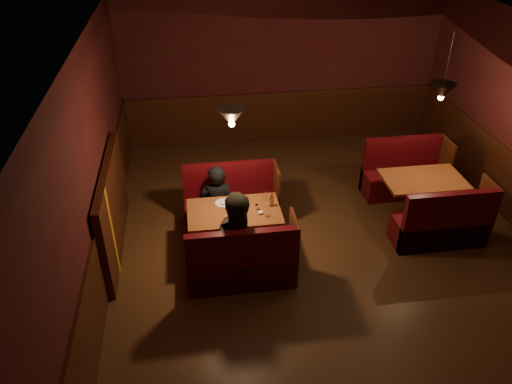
{
  "coord_description": "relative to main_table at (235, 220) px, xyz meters",
  "views": [
    {
      "loc": [
        -1.77,
        -5.48,
        4.5
      ],
      "look_at": [
        -0.98,
        0.08,
        0.95
      ],
      "focal_mm": 35.0,
      "sensor_mm": 36.0,
      "label": 1
    }
  ],
  "objects": [
    {
      "name": "main_table",
      "position": [
        0.0,
        0.0,
        0.0
      ],
      "size": [
        1.26,
        0.77,
        0.88
      ],
      "color": "brown",
      "rests_on": "ground"
    },
    {
      "name": "second_bench_near",
      "position": [
        2.92,
        -0.27,
        -0.22
      ],
      "size": [
        1.33,
        0.5,
        0.95
      ],
      "color": "#410910",
      "rests_on": "ground"
    },
    {
      "name": "room",
      "position": [
        0.99,
        -0.04,
        0.53
      ],
      "size": [
        6.02,
        7.02,
        2.92
      ],
      "color": "brown",
      "rests_on": "ground"
    },
    {
      "name": "diner_a",
      "position": [
        -0.21,
        0.57,
        0.18
      ],
      "size": [
        0.53,
        0.37,
        1.41
      ],
      "primitive_type": "imported",
      "rotation": [
        0.0,
        0.0,
        3.09
      ],
      "color": "black",
      "rests_on": "ground"
    },
    {
      "name": "main_bench_far",
      "position": [
        0.01,
        0.72,
        -0.22
      ],
      "size": [
        1.39,
        0.5,
        0.95
      ],
      "color": "#410910",
      "rests_on": "ground"
    },
    {
      "name": "diner_b",
      "position": [
        0.01,
        -0.59,
        0.3
      ],
      "size": [
        0.98,
        0.88,
        1.64
      ],
      "primitive_type": "imported",
      "rotation": [
        0.0,
        0.0,
        0.4
      ],
      "color": "black",
      "rests_on": "ground"
    },
    {
      "name": "second_bench_far",
      "position": [
        2.92,
        1.17,
        -0.22
      ],
      "size": [
        1.33,
        0.5,
        0.95
      ],
      "color": "#410910",
      "rests_on": "ground"
    },
    {
      "name": "main_bench_near",
      "position": [
        0.01,
        -0.72,
        -0.22
      ],
      "size": [
        1.39,
        0.5,
        0.95
      ],
      "color": "#410910",
      "rests_on": "ground"
    },
    {
      "name": "second_table",
      "position": [
        2.89,
        0.45,
        -0.02
      ],
      "size": [
        1.2,
        0.77,
        0.68
      ],
      "color": "brown",
      "rests_on": "ground"
    }
  ]
}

